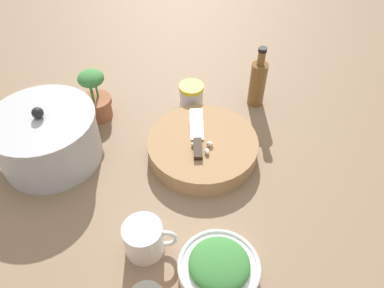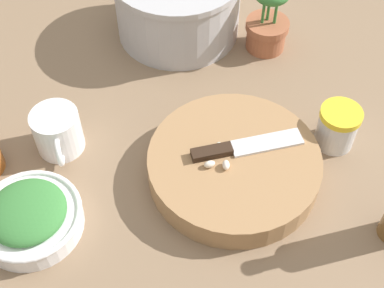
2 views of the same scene
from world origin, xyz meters
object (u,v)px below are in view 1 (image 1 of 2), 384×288
at_px(cutting_board, 203,147).
at_px(stock_pot, 47,138).
at_px(chef_knife, 197,136).
at_px(herb_bowl, 219,268).
at_px(coffee_mug, 145,239).
at_px(oil_bottle, 258,82).
at_px(garlic_cloves, 204,146).
at_px(spice_jar, 191,96).
at_px(potted_herb, 95,98).

height_order(cutting_board, stock_pot, stock_pot).
bearing_deg(chef_knife, cutting_board, -44.28).
height_order(cutting_board, herb_bowl, herb_bowl).
bearing_deg(coffee_mug, oil_bottle, -24.32).
bearing_deg(cutting_board, herb_bowl, -169.44).
bearing_deg(coffee_mug, garlic_cloves, -20.63).
bearing_deg(stock_pot, garlic_cloves, -86.08).
bearing_deg(herb_bowl, garlic_cloves, 10.63).
distance_m(spice_jar, potted_herb, 0.28).
bearing_deg(coffee_mug, spice_jar, -5.31).
distance_m(coffee_mug, oil_bottle, 0.58).
xyz_separation_m(chef_knife, herb_bowl, (-0.35, -0.08, -0.03)).
bearing_deg(chef_knife, spice_jar, 93.76).
bearing_deg(herb_bowl, coffee_mug, 75.61).
bearing_deg(chef_knife, coffee_mug, -111.99).
height_order(garlic_cloves, potted_herb, potted_herb).
bearing_deg(garlic_cloves, stock_pot, 93.92).
bearing_deg(herb_bowl, stock_pot, 58.32).
distance_m(herb_bowl, spice_jar, 0.54).
height_order(garlic_cloves, coffee_mug, coffee_mug).
distance_m(chef_knife, coffee_mug, 0.32).
bearing_deg(garlic_cloves, coffee_mug, 159.37).
relative_size(garlic_cloves, potted_herb, 0.39).
xyz_separation_m(garlic_cloves, potted_herb, (0.15, 0.32, 0.01)).
relative_size(spice_jar, potted_herb, 0.51).
xyz_separation_m(cutting_board, stock_pot, (-0.05, 0.39, 0.05)).
relative_size(cutting_board, chef_knife, 1.50).
xyz_separation_m(garlic_cloves, coffee_mug, (-0.27, 0.10, -0.02)).
xyz_separation_m(garlic_cloves, stock_pot, (-0.03, 0.40, 0.02)).
xyz_separation_m(cutting_board, spice_jar, (0.19, 0.05, 0.02)).
xyz_separation_m(chef_knife, garlic_cloves, (-0.04, -0.02, 0.00)).
height_order(spice_jar, coffee_mug, same).
relative_size(oil_bottle, potted_herb, 1.24).
distance_m(spice_jar, coffee_mug, 0.49).
bearing_deg(oil_bottle, coffee_mug, 155.68).
bearing_deg(stock_pot, potted_herb, -22.47).
relative_size(chef_knife, coffee_mug, 1.69).
bearing_deg(spice_jar, oil_bottle, -77.96).
relative_size(garlic_cloves, spice_jar, 0.75).
bearing_deg(chef_knife, oil_bottle, 47.10).
height_order(stock_pot, potted_herb, stock_pot).
relative_size(herb_bowl, coffee_mug, 1.47).
xyz_separation_m(cutting_board, oil_bottle, (0.23, -0.14, 0.05)).
xyz_separation_m(herb_bowl, oil_bottle, (0.57, -0.08, 0.05)).
bearing_deg(coffee_mug, chef_knife, -14.68).
bearing_deg(oil_bottle, spice_jar, 102.04).
distance_m(spice_jar, oil_bottle, 0.20).
bearing_deg(cutting_board, chef_knife, 53.03).
xyz_separation_m(stock_pot, potted_herb, (0.18, -0.07, -0.01)).
height_order(cutting_board, potted_herb, potted_herb).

